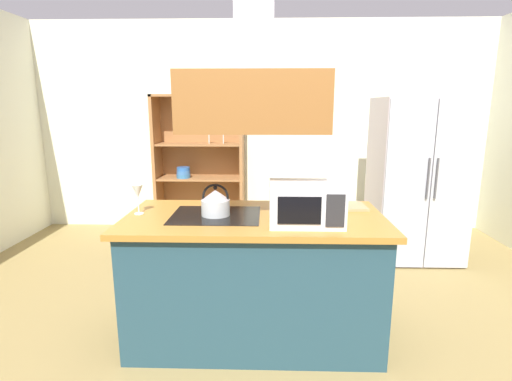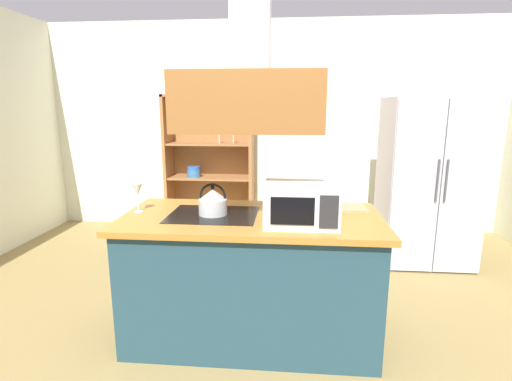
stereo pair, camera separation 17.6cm
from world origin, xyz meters
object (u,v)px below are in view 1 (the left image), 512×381
(dish_cabinet, at_px, (200,172))
(kettle, at_px, (216,202))
(microwave, at_px, (306,203))
(cutting_board, at_px, (342,206))
(refrigerator, at_px, (417,180))
(wine_glass_on_counter, at_px, (138,193))

(dish_cabinet, xyz_separation_m, kettle, (0.53, -2.47, 0.21))
(microwave, bearing_deg, cutting_board, 52.70)
(dish_cabinet, xyz_separation_m, microwave, (1.13, -2.63, 0.25))
(refrigerator, relative_size, kettle, 7.89)
(microwave, height_order, wine_glass_on_counter, microwave)
(refrigerator, height_order, dish_cabinet, dish_cabinet)
(refrigerator, distance_m, cutting_board, 1.70)
(refrigerator, xyz_separation_m, wine_glass_on_counter, (-2.48, -1.56, 0.19))
(refrigerator, xyz_separation_m, microwave, (-1.35, -1.75, 0.17))
(refrigerator, relative_size, microwave, 3.74)
(dish_cabinet, bearing_deg, kettle, -77.82)
(kettle, relative_size, microwave, 0.47)
(dish_cabinet, relative_size, cutting_board, 5.21)
(refrigerator, xyz_separation_m, cutting_board, (-1.04, -1.35, 0.05))
(dish_cabinet, distance_m, kettle, 2.54)
(refrigerator, relative_size, dish_cabinet, 0.97)
(dish_cabinet, relative_size, microwave, 3.85)
(microwave, bearing_deg, refrigerator, 52.30)
(dish_cabinet, relative_size, kettle, 8.13)
(refrigerator, bearing_deg, wine_glass_on_counter, -147.81)
(cutting_board, xyz_separation_m, microwave, (-0.31, -0.40, 0.12))
(wine_glass_on_counter, bearing_deg, cutting_board, 8.63)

